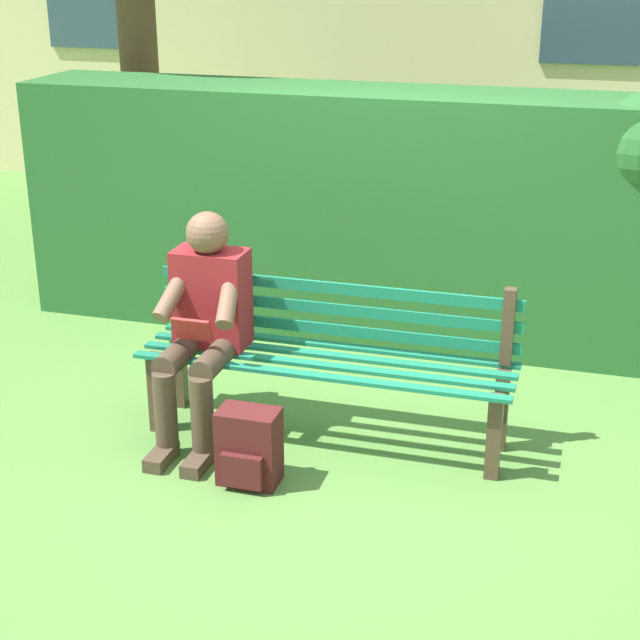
% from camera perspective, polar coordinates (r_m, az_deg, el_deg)
% --- Properties ---
extents(ground, '(60.00, 60.00, 0.00)m').
position_cam_1_polar(ground, '(5.22, 0.31, -6.93)').
color(ground, '#517F38').
extents(park_bench, '(1.95, 0.46, 0.87)m').
position_cam_1_polar(park_bench, '(5.08, 0.53, -2.04)').
color(park_bench, '#4C3828').
rests_on(park_bench, ground).
extents(person_seated, '(0.44, 0.73, 1.19)m').
position_cam_1_polar(person_seated, '(5.06, -6.83, -0.11)').
color(person_seated, maroon).
rests_on(person_seated, ground).
extents(hedge_backdrop, '(5.01, 0.79, 1.68)m').
position_cam_1_polar(hedge_backdrop, '(6.37, 4.87, 6.41)').
color(hedge_backdrop, '#265B28').
rests_on(hedge_backdrop, ground).
extents(backpack, '(0.29, 0.26, 0.38)m').
position_cam_1_polar(backpack, '(4.76, -4.18, -7.44)').
color(backpack, '#4C1919').
rests_on(backpack, ground).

